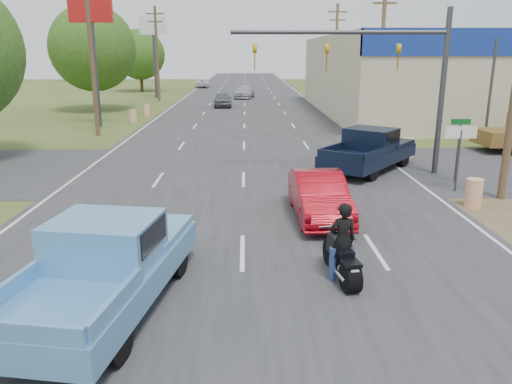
{
  "coord_description": "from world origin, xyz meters",
  "views": [
    {
      "loc": [
        0.11,
        -4.45,
        5.18
      ],
      "look_at": [
        0.39,
        9.43,
        1.3
      ],
      "focal_mm": 35.0,
      "sensor_mm": 36.0,
      "label": 1
    }
  ],
  "objects_px": {
    "motorcycle": "(342,261)",
    "rider": "(342,244)",
    "distant_car_grey": "(223,99)",
    "red_convertible": "(319,196)",
    "distant_car_white": "(203,84)",
    "blue_pickup": "(108,262)",
    "navy_pickup": "(370,149)",
    "distant_car_silver": "(244,92)"
  },
  "relations": [
    {
      "from": "motorcycle",
      "to": "rider",
      "type": "distance_m",
      "value": 0.41
    },
    {
      "from": "rider",
      "to": "distant_car_grey",
      "type": "xyz_separation_m",
      "value": [
        -4.51,
        39.33,
        -0.17
      ]
    },
    {
      "from": "rider",
      "to": "distant_car_grey",
      "type": "bearing_deg",
      "value": -92.82
    },
    {
      "from": "red_convertible",
      "to": "distant_car_white",
      "type": "distance_m",
      "value": 64.02
    },
    {
      "from": "motorcycle",
      "to": "rider",
      "type": "xyz_separation_m",
      "value": [
        -0.01,
        0.06,
        0.41
      ]
    },
    {
      "from": "blue_pickup",
      "to": "distant_car_white",
      "type": "relative_size",
      "value": 1.43
    },
    {
      "from": "distant_car_white",
      "to": "red_convertible",
      "type": "bearing_deg",
      "value": 98.78
    },
    {
      "from": "rider",
      "to": "navy_pickup",
      "type": "height_order",
      "value": "navy_pickup"
    },
    {
      "from": "blue_pickup",
      "to": "navy_pickup",
      "type": "relative_size",
      "value": 1.04
    },
    {
      "from": "motorcycle",
      "to": "blue_pickup",
      "type": "xyz_separation_m",
      "value": [
        -5.12,
        -1.07,
        0.49
      ]
    },
    {
      "from": "rider",
      "to": "distant_car_white",
      "type": "xyz_separation_m",
      "value": [
        -8.83,
        67.99,
        -0.3
      ]
    },
    {
      "from": "blue_pickup",
      "to": "distant_car_silver",
      "type": "bearing_deg",
      "value": 96.48
    },
    {
      "from": "distant_car_white",
      "to": "rider",
      "type": "bearing_deg",
      "value": 98.13
    },
    {
      "from": "motorcycle",
      "to": "rider",
      "type": "height_order",
      "value": "rider"
    },
    {
      "from": "distant_car_grey",
      "to": "red_convertible",
      "type": "bearing_deg",
      "value": -85.46
    },
    {
      "from": "rider",
      "to": "distant_car_white",
      "type": "relative_size",
      "value": 0.41
    },
    {
      "from": "distant_car_grey",
      "to": "distant_car_silver",
      "type": "xyz_separation_m",
      "value": [
        2.14,
        9.98,
        0.03
      ]
    },
    {
      "from": "distant_car_white",
      "to": "distant_car_silver",
      "type": "bearing_deg",
      "value": 109.8
    },
    {
      "from": "blue_pickup",
      "to": "distant_car_silver",
      "type": "height_order",
      "value": "blue_pickup"
    },
    {
      "from": "motorcycle",
      "to": "navy_pickup",
      "type": "bearing_deg",
      "value": 64.03
    },
    {
      "from": "rider",
      "to": "distant_car_white",
      "type": "distance_m",
      "value": 68.56
    },
    {
      "from": "motorcycle",
      "to": "rider",
      "type": "relative_size",
      "value": 1.22
    },
    {
      "from": "navy_pickup",
      "to": "distant_car_white",
      "type": "relative_size",
      "value": 1.37
    },
    {
      "from": "blue_pickup",
      "to": "motorcycle",
      "type": "bearing_deg",
      "value": 21.35
    },
    {
      "from": "rider",
      "to": "blue_pickup",
      "type": "bearing_deg",
      "value": 3.02
    },
    {
      "from": "rider",
      "to": "distant_car_grey",
      "type": "distance_m",
      "value": 39.58
    },
    {
      "from": "red_convertible",
      "to": "distant_car_white",
      "type": "bearing_deg",
      "value": 96.25
    },
    {
      "from": "red_convertible",
      "to": "motorcycle",
      "type": "height_order",
      "value": "red_convertible"
    },
    {
      "from": "navy_pickup",
      "to": "blue_pickup",
      "type": "bearing_deg",
      "value": -85.95
    },
    {
      "from": "motorcycle",
      "to": "blue_pickup",
      "type": "distance_m",
      "value": 5.25
    },
    {
      "from": "navy_pickup",
      "to": "distant_car_silver",
      "type": "bearing_deg",
      "value": 137.01
    },
    {
      "from": "distant_car_silver",
      "to": "navy_pickup",
      "type": "bearing_deg",
      "value": -73.57
    },
    {
      "from": "red_convertible",
      "to": "motorcycle",
      "type": "bearing_deg",
      "value": -93.26
    },
    {
      "from": "blue_pickup",
      "to": "distant_car_grey",
      "type": "height_order",
      "value": "blue_pickup"
    },
    {
      "from": "blue_pickup",
      "to": "distant_car_white",
      "type": "bearing_deg",
      "value": 102.67
    },
    {
      "from": "distant_car_grey",
      "to": "rider",
      "type": "bearing_deg",
      "value": -86.52
    },
    {
      "from": "red_convertible",
      "to": "distant_car_silver",
      "type": "xyz_separation_m",
      "value": [
        -2.5,
        44.71,
        0.02
      ]
    },
    {
      "from": "rider",
      "to": "distant_car_silver",
      "type": "height_order",
      "value": "rider"
    },
    {
      "from": "navy_pickup",
      "to": "distant_car_white",
      "type": "bearing_deg",
      "value": 140.53
    },
    {
      "from": "navy_pickup",
      "to": "distant_car_white",
      "type": "height_order",
      "value": "navy_pickup"
    },
    {
      "from": "rider",
      "to": "distant_car_white",
      "type": "bearing_deg",
      "value": -91.96
    },
    {
      "from": "red_convertible",
      "to": "motorcycle",
      "type": "relative_size",
      "value": 2.03
    }
  ]
}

